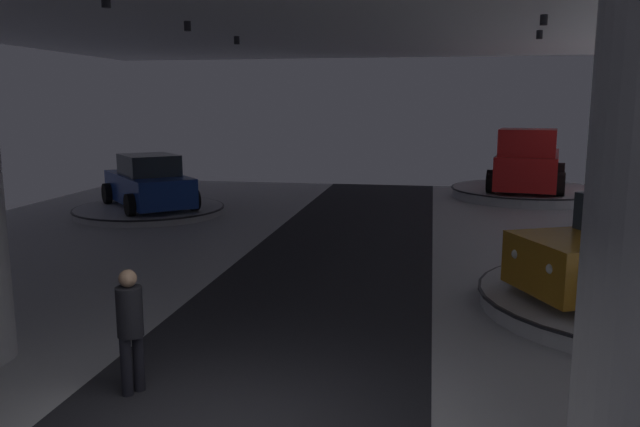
{
  "coord_description": "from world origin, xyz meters",
  "views": [
    {
      "loc": [
        2.11,
        -5.57,
        3.57
      ],
      "look_at": [
        -0.05,
        6.52,
        1.4
      ],
      "focal_mm": 35.13,
      "sensor_mm": 36.0,
      "label": 1
    }
  ],
  "objects_px": {
    "display_platform_far_left": "(150,210)",
    "visitor_walking_near": "(130,324)",
    "display_platform_deep_right": "(527,192)",
    "pickup_truck_deep_right": "(528,164)",
    "display_platform_mid_right": "(636,302)",
    "display_car_far_left": "(149,184)"
  },
  "relations": [
    {
      "from": "display_platform_mid_right",
      "to": "display_platform_far_left",
      "type": "distance_m",
      "value": 14.71
    },
    {
      "from": "display_platform_deep_right",
      "to": "display_car_far_left",
      "type": "distance_m",
      "value": 13.94
    },
    {
      "from": "pickup_truck_deep_right",
      "to": "display_platform_deep_right",
      "type": "bearing_deg",
      "value": 79.35
    },
    {
      "from": "pickup_truck_deep_right",
      "to": "display_platform_far_left",
      "type": "height_order",
      "value": "pickup_truck_deep_right"
    },
    {
      "from": "display_platform_deep_right",
      "to": "visitor_walking_near",
      "type": "distance_m",
      "value": 19.29
    },
    {
      "from": "pickup_truck_deep_right",
      "to": "visitor_walking_near",
      "type": "xyz_separation_m",
      "value": [
        -7.14,
        -17.57,
        -0.41
      ]
    },
    {
      "from": "visitor_walking_near",
      "to": "display_platform_deep_right",
      "type": "bearing_deg",
      "value": 68.07
    },
    {
      "from": "display_platform_mid_right",
      "to": "visitor_walking_near",
      "type": "height_order",
      "value": "visitor_walking_near"
    },
    {
      "from": "display_platform_far_left",
      "to": "display_car_far_left",
      "type": "height_order",
      "value": "display_car_far_left"
    },
    {
      "from": "display_platform_far_left",
      "to": "display_car_far_left",
      "type": "relative_size",
      "value": 1.11
    },
    {
      "from": "display_platform_deep_right",
      "to": "display_platform_far_left",
      "type": "bearing_deg",
      "value": -155.06
    },
    {
      "from": "display_car_far_left",
      "to": "display_platform_mid_right",
      "type": "bearing_deg",
      "value": -31.26
    },
    {
      "from": "display_platform_mid_right",
      "to": "display_platform_far_left",
      "type": "xyz_separation_m",
      "value": [
        -12.57,
        7.64,
        -0.04
      ]
    },
    {
      "from": "display_platform_far_left",
      "to": "visitor_walking_near",
      "type": "distance_m",
      "value": 13.21
    },
    {
      "from": "pickup_truck_deep_right",
      "to": "display_platform_mid_right",
      "type": "relative_size",
      "value": 1.05
    },
    {
      "from": "display_platform_deep_right",
      "to": "pickup_truck_deep_right",
      "type": "relative_size",
      "value": 1.01
    },
    {
      "from": "pickup_truck_deep_right",
      "to": "display_platform_far_left",
      "type": "distance_m",
      "value": 13.79
    },
    {
      "from": "display_platform_deep_right",
      "to": "visitor_walking_near",
      "type": "xyz_separation_m",
      "value": [
        -7.2,
        -17.89,
        0.7
      ]
    },
    {
      "from": "display_platform_far_left",
      "to": "display_car_far_left",
      "type": "distance_m",
      "value": 0.87
    },
    {
      "from": "display_platform_deep_right",
      "to": "display_car_far_left",
      "type": "relative_size",
      "value": 1.31
    },
    {
      "from": "display_platform_mid_right",
      "to": "display_platform_deep_right",
      "type": "bearing_deg",
      "value": 89.73
    },
    {
      "from": "display_platform_deep_right",
      "to": "pickup_truck_deep_right",
      "type": "height_order",
      "value": "pickup_truck_deep_right"
    }
  ]
}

